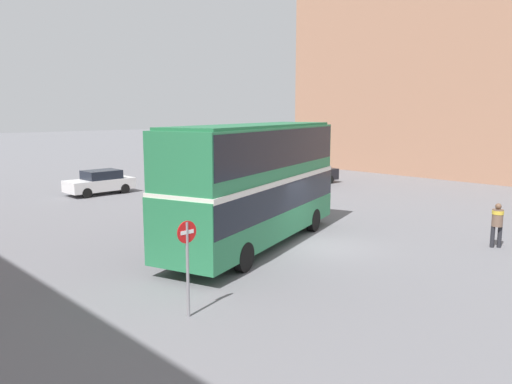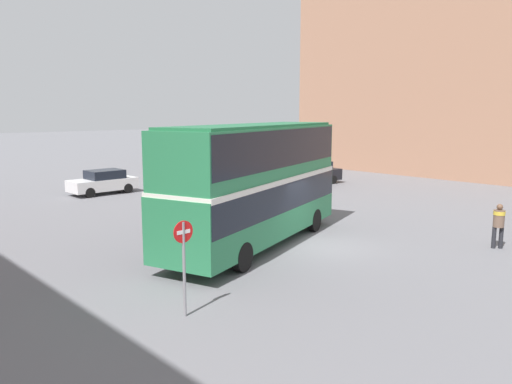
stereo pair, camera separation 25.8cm
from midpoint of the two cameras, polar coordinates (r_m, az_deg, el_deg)
ground_plane at (r=19.93m, az=7.30°, el=-6.19°), size 240.00×240.00×0.00m
building_row_right at (r=44.91m, az=23.31°, el=12.67°), size 8.38×31.09×17.09m
double_decker_bus at (r=19.40m, az=-0.38°, el=1.69°), size 10.63×5.70×4.77m
pedestrian_foreground at (r=21.48m, az=25.55°, el=-2.96°), size 0.61×0.61×1.75m
parked_car_kerb_near at (r=36.79m, az=5.94°, el=2.20°), size 4.54×2.51×1.65m
parked_car_kerb_far at (r=33.59m, az=-17.60°, el=1.08°), size 4.21×1.92×1.54m
no_entry_sign at (r=12.90m, az=-8.43°, el=-7.04°), size 0.58×0.08×2.54m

